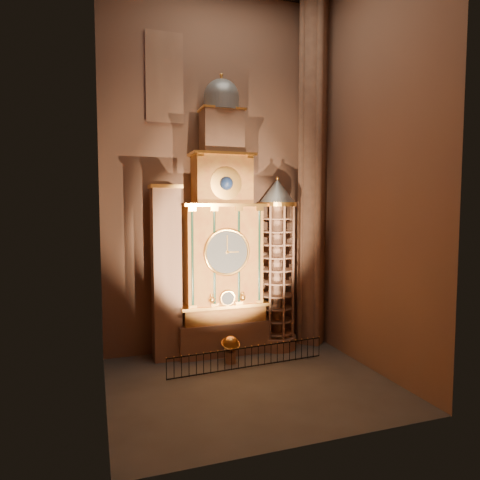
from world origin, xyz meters
name	(u,v)px	position (x,y,z in m)	size (l,w,h in m)	color
floor	(250,383)	(0.00, 0.00, 0.00)	(14.00, 14.00, 0.00)	#383330
wall_back	(217,174)	(0.00, 6.00, 11.00)	(22.00, 22.00, 0.00)	brown
wall_left	(100,160)	(-7.00, 0.00, 11.00)	(22.00, 22.00, 0.00)	brown
wall_right	(372,169)	(7.00, 0.00, 11.00)	(22.00, 22.00, 0.00)	brown
astronomical_clock	(222,244)	(0.00, 4.96, 6.68)	(5.60, 2.41, 16.70)	#8C634C
portrait_tower	(166,272)	(-3.40, 4.98, 5.15)	(1.80, 1.60, 10.20)	#8C634C
stair_turret	(277,265)	(3.50, 4.70, 5.27)	(2.50, 2.50, 10.80)	#8C634C
gothic_pier	(312,175)	(6.10, 5.00, 11.00)	(2.04, 2.04, 22.00)	#8C634C
stained_glass_window	(164,77)	(-3.20, 5.92, 16.50)	(2.20, 0.14, 5.20)	navy
celestial_globe	(231,347)	(-0.08, 3.03, 0.95)	(1.17, 1.12, 1.58)	#8C634C
iron_railing	(248,357)	(0.59, 1.91, 0.63)	(9.18, 0.65, 1.15)	black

